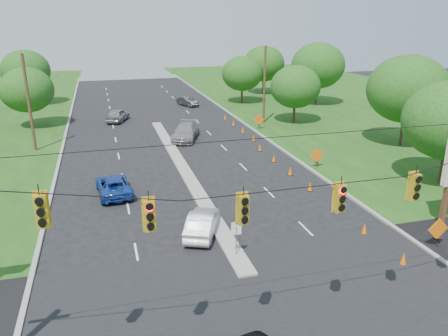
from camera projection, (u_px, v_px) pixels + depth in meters
name	position (u px, v px, depth m)	size (l,w,h in m)	color
ground	(281.00, 332.00, 17.47)	(160.00, 160.00, 0.00)	black
cross_street	(281.00, 332.00, 17.47)	(160.00, 14.00, 0.02)	black
curb_left	(62.00, 149.00, 42.17)	(0.25, 110.00, 0.16)	gray
curb_right	(259.00, 134.00, 47.38)	(0.25, 110.00, 0.16)	gray
median	(183.00, 168.00, 36.58)	(1.00, 34.00, 0.18)	gray
median_sign	(236.00, 233.00, 22.46)	(0.55, 0.06, 2.05)	gray
signal_span	(297.00, 232.00, 14.94)	(25.60, 0.32, 9.00)	#422D1C
utility_pole_far_left	(29.00, 104.00, 40.09)	(0.28, 0.28, 9.00)	#422D1C
utility_pole_far_right	(264.00, 85.00, 51.09)	(0.28, 0.28, 9.00)	#422D1C
cone_0	(403.00, 259.00, 22.15)	(0.32, 0.32, 0.70)	#FD6800
cone_1	(364.00, 229.00, 25.34)	(0.32, 0.32, 0.70)	#FD6800
cone_2	(334.00, 205.00, 28.52)	(0.32, 0.32, 0.70)	#FD6800
cone_3	(310.00, 186.00, 31.71)	(0.32, 0.32, 0.70)	#FD6800
cone_4	(290.00, 171.00, 34.89)	(0.32, 0.32, 0.70)	#FD6800
cone_5	(274.00, 158.00, 38.08)	(0.32, 0.32, 0.70)	#FD6800
cone_6	(260.00, 148.00, 41.26)	(0.32, 0.32, 0.70)	#FD6800
cone_7	(253.00, 138.00, 44.60)	(0.32, 0.32, 0.70)	#FD6800
cone_8	(243.00, 130.00, 47.79)	(0.32, 0.32, 0.70)	#FD6800
cone_9	(233.00, 123.00, 50.97)	(0.32, 0.32, 0.70)	#FD6800
cone_10	(225.00, 117.00, 54.16)	(0.32, 0.32, 0.70)	#FD6800
work_sign_0	(438.00, 230.00, 23.55)	(1.27, 0.58, 1.37)	black
work_sign_1	(317.00, 156.00, 36.29)	(1.27, 0.58, 1.37)	black
work_sign_2	(259.00, 120.00, 49.03)	(1.27, 0.58, 1.37)	black
tree_5	(27.00, 90.00, 48.85)	(5.88, 5.88, 6.86)	black
tree_6	(26.00, 70.00, 61.79)	(6.72, 6.72, 7.84)	black
tree_8	(407.00, 89.00, 41.37)	(7.56, 7.56, 8.82)	black
tree_9	(295.00, 87.00, 51.14)	(5.88, 5.88, 6.86)	black
tree_10	(318.00, 66.00, 61.90)	(7.56, 7.56, 8.82)	black
tree_11	(264.00, 64.00, 71.08)	(6.72, 6.72, 7.84)	black
tree_12	(242.00, 74.00, 63.36)	(5.88, 5.88, 6.86)	black
white_sedan	(202.00, 223.00, 25.26)	(1.47, 4.22, 1.39)	silver
blue_pickup	(114.00, 185.00, 31.01)	(2.20, 4.76, 1.32)	#163996
silver_car_far	(185.00, 132.00, 45.12)	(2.28, 5.60, 1.63)	gray
silver_car_oncoming	(118.00, 115.00, 53.12)	(1.85, 4.59, 1.56)	gray
dark_car_receding	(188.00, 101.00, 62.63)	(1.35, 3.86, 1.27)	black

